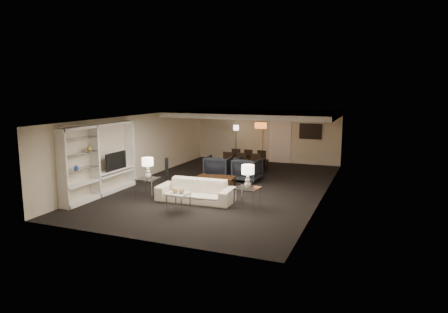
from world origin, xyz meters
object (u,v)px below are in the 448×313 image
coffee_table (216,183)px  armchair_left (218,167)px  side_table_left (148,187)px  chair_fm (250,159)px  pendant_light (261,126)px  armchair_right (247,170)px  marble_table (179,202)px  chair_fr (263,160)px  sofa (195,191)px  chair_nl (226,163)px  vase_amber (89,148)px  chair_nm (240,164)px  chair_fl (237,158)px  floor_speaker (167,172)px  dining_table (245,165)px  table_lamp_right (248,176)px  table_lamp_left (148,168)px  chair_nr (254,165)px  television (113,161)px  floor_lamp (236,144)px  side_table_right (248,198)px  vase_blue (76,167)px

coffee_table → armchair_left: armchair_left is taller
side_table_left → chair_fm: (1.64, 5.61, 0.13)m
side_table_left → pendant_light: bearing=69.6°
armchair_right → marble_table: bearing=86.4°
armchair_right → chair_fr: (-0.06, 2.31, -0.00)m
sofa → armchair_left: bearing=97.8°
side_table_left → marble_table: size_ratio=1.20×
armchair_right → chair_nl: (-1.26, 1.01, -0.00)m
pendant_light → marble_table: pendant_light is taller
vase_amber → chair_nm: (3.15, 5.25, -1.21)m
side_table_left → chair_fl: size_ratio=0.74×
chair_nm → armchair_right: bearing=-62.4°
floor_speaker → dining_table: size_ratio=0.61×
coffee_table → vase_amber: bearing=-141.6°
coffee_table → table_lamp_right: table_lamp_right is taller
armchair_left → armchair_right: (1.20, 0.00, 0.00)m
table_lamp_left → chair_nr: table_lamp_left is taller
side_table_left → marble_table: 2.03m
table_lamp_right → dining_table: (-1.76, 4.96, -0.65)m
table_lamp_right → television: 4.89m
table_lamp_right → table_lamp_left: bearing=180.0°
vase_amber → floor_lamp: bearing=75.5°
side_table_right → television: (-4.88, 0.20, 0.75)m
television → coffee_table: bearing=-66.2°
floor_speaker → side_table_right: bearing=-46.5°
armchair_right → chair_nm: 1.20m
floor_speaker → chair_nr: size_ratio=1.16×
table_lamp_left → marble_table: size_ratio=1.24×
armchair_right → floor_speaker: bearing=39.4°
marble_table → vase_amber: (-3.21, 0.16, 1.37)m
coffee_table → chair_fr: (0.54, 4.01, 0.21)m
chair_fr → vase_amber: bearing=65.2°
pendant_light → chair_nm: size_ratio=0.59×
table_lamp_right → chair_nm: bearing=112.2°
table_lamp_left → floor_lamp: size_ratio=0.38×
coffee_table → chair_fl: 4.06m
pendant_light → table_lamp_left: 6.10m
table_lamp_right → floor_speaker: (-3.59, 1.54, -0.44)m
chair_fm → floor_lamp: bearing=-43.8°
chair_fr → chair_fl: bearing=5.0°
chair_nm → chair_fm: size_ratio=1.00×
chair_fl → chair_nm: bearing=109.9°
sofa → chair_fl: bearing=94.2°
vase_amber → chair_fm: (3.15, 6.55, -1.21)m
armchair_right → chair_nl: bearing=-34.4°
vase_blue → side_table_right: bearing=17.5°
chair_nl → chair_nm: bearing=-4.3°
coffee_table → side_table_right: side_table_right is taller
sofa → chair_fl: 5.65m
armchair_left → table_lamp_right: size_ratio=1.44×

